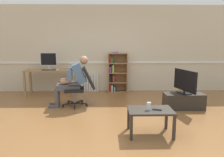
% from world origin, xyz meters
% --- Properties ---
extents(ground_plane, '(18.00, 18.00, 0.00)m').
position_xyz_m(ground_plane, '(0.00, 0.00, 0.00)').
color(ground_plane, brown).
extents(back_wall, '(12.00, 0.13, 2.70)m').
position_xyz_m(back_wall, '(0.00, 2.65, 1.35)').
color(back_wall, beige).
rests_on(back_wall, ground_plane).
extents(computer_desk, '(1.36, 0.56, 0.76)m').
position_xyz_m(computer_desk, '(-1.71, 2.15, 0.64)').
color(computer_desk, '#9E7547').
rests_on(computer_desk, ground_plane).
extents(imac_monitor, '(0.49, 0.14, 0.50)m').
position_xyz_m(imac_monitor, '(-1.71, 2.23, 1.04)').
color(imac_monitor, silver).
rests_on(imac_monitor, computer_desk).
extents(keyboard, '(0.39, 0.12, 0.02)m').
position_xyz_m(keyboard, '(-1.66, 2.01, 0.77)').
color(keyboard, black).
rests_on(keyboard, computer_desk).
extents(computer_mouse, '(0.06, 0.10, 0.03)m').
position_xyz_m(computer_mouse, '(-1.42, 2.03, 0.77)').
color(computer_mouse, white).
rests_on(computer_mouse, computer_desk).
extents(bookshelf, '(0.61, 0.29, 1.26)m').
position_xyz_m(bookshelf, '(0.32, 2.44, 0.60)').
color(bookshelf, olive).
rests_on(bookshelf, ground_plane).
extents(radiator, '(0.71, 0.08, 0.56)m').
position_xyz_m(radiator, '(-0.61, 2.54, 0.28)').
color(radiator, white).
rests_on(radiator, ground_plane).
extents(office_chair, '(0.82, 0.63, 0.96)m').
position_xyz_m(office_chair, '(-0.61, 0.98, 0.52)').
color(office_chair, black).
rests_on(office_chair, ground_plane).
extents(person_seated, '(0.98, 0.42, 1.23)m').
position_xyz_m(person_seated, '(-0.80, 0.96, 0.65)').
color(person_seated, '#4C4C51').
rests_on(person_seated, ground_plane).
extents(tv_stand, '(0.92, 0.38, 0.36)m').
position_xyz_m(tv_stand, '(1.84, 0.68, 0.18)').
color(tv_stand, '#2D2823').
rests_on(tv_stand, ground_plane).
extents(tv_screen, '(0.27, 0.83, 0.56)m').
position_xyz_m(tv_screen, '(1.84, 0.68, 0.66)').
color(tv_screen, black).
rests_on(tv_screen, tv_stand).
extents(coffee_table, '(0.74, 0.50, 0.43)m').
position_xyz_m(coffee_table, '(0.76, -0.69, 0.37)').
color(coffee_table, '#332D28').
rests_on(coffee_table, ground_plane).
extents(drinking_glass, '(0.07, 0.07, 0.13)m').
position_xyz_m(drinking_glass, '(0.73, -0.71, 0.50)').
color(drinking_glass, silver).
rests_on(drinking_glass, coffee_table).
extents(spare_remote, '(0.15, 0.08, 0.02)m').
position_xyz_m(spare_remote, '(0.86, -0.73, 0.44)').
color(spare_remote, black).
rests_on(spare_remote, coffee_table).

